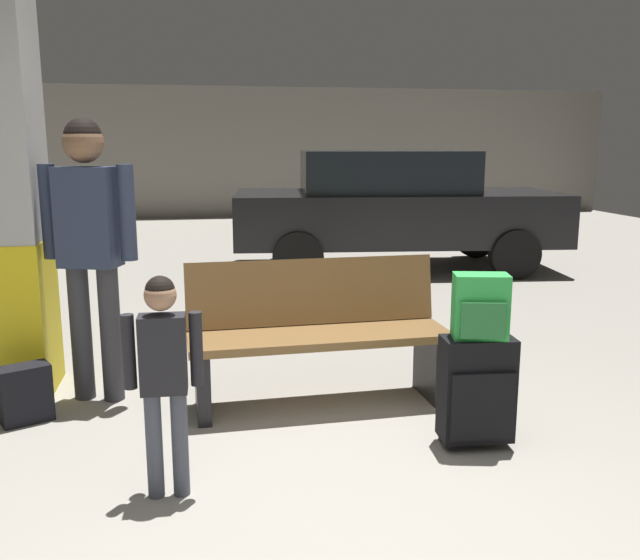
# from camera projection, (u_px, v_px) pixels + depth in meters

# --- Properties ---
(ground_plane) EXTENTS (18.00, 18.00, 0.10)m
(ground_plane) POSITION_uv_depth(u_px,v_px,m) (254.00, 318.00, 6.61)
(ground_plane) COLOR gray
(garage_back_wall) EXTENTS (18.00, 0.12, 2.80)m
(garage_back_wall) POSITION_uv_depth(u_px,v_px,m) (218.00, 152.00, 14.87)
(garage_back_wall) COLOR gray
(garage_back_wall) RESTS_ON ground_plane
(bench) EXTENTS (1.62, 0.58, 0.89)m
(bench) POSITION_uv_depth(u_px,v_px,m) (318.00, 334.00, 4.26)
(bench) COLOR brown
(bench) RESTS_ON ground_plane
(suitcase) EXTENTS (0.39, 0.25, 0.60)m
(suitcase) POSITION_uv_depth(u_px,v_px,m) (477.00, 389.00, 3.64)
(suitcase) COLOR black
(suitcase) RESTS_ON ground_plane
(backpack_bright) EXTENTS (0.31, 0.24, 0.34)m
(backpack_bright) POSITION_uv_depth(u_px,v_px,m) (481.00, 307.00, 3.55)
(backpack_bright) COLOR green
(backpack_bright) RESTS_ON suitcase
(child) EXTENTS (0.35, 0.21, 1.04)m
(child) POSITION_uv_depth(u_px,v_px,m) (163.00, 363.00, 3.06)
(child) COLOR #4C5160
(child) RESTS_ON ground_plane
(adult) EXTENTS (0.58, 0.31, 1.76)m
(adult) POSITION_uv_depth(u_px,v_px,m) (89.00, 230.00, 4.18)
(adult) COLOR #38383D
(adult) RESTS_ON ground_plane
(backpack_dark_floor) EXTENTS (0.32, 0.28, 0.34)m
(backpack_dark_floor) POSITION_uv_depth(u_px,v_px,m) (25.00, 394.00, 4.00)
(backpack_dark_floor) COLOR black
(backpack_dark_floor) RESTS_ON ground_plane
(parked_car_near) EXTENTS (4.26, 2.13, 1.51)m
(parked_car_near) POSITION_uv_depth(u_px,v_px,m) (393.00, 206.00, 8.79)
(parked_car_near) COLOR black
(parked_car_near) RESTS_ON ground_plane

